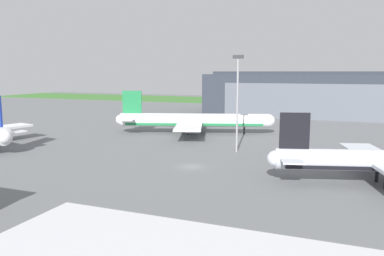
# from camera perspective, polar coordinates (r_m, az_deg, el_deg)

# --- Properties ---
(ground_plane) EXTENTS (440.00, 440.00, 0.00)m
(ground_plane) POSITION_cam_1_polar(r_m,az_deg,el_deg) (76.02, -0.05, -5.75)
(ground_plane) COLOR slate
(grass_field_strip) EXTENTS (440.00, 56.00, 0.08)m
(grass_field_strip) POSITION_cam_1_polar(r_m,az_deg,el_deg) (243.53, 15.14, 3.67)
(grass_field_strip) COLOR #3E7630
(grass_field_strip) RESTS_ON ground_plane
(maintenance_hangar) EXTENTS (85.15, 38.25, 18.63)m
(maintenance_hangar) POSITION_cam_1_polar(r_m,az_deg,el_deg) (174.46, 16.99, 4.78)
(maintenance_hangar) COLOR #2D333D
(maintenance_hangar) RESTS_ON ground_plane
(airliner_far_right) EXTENTS (45.45, 37.00, 12.84)m
(airliner_far_right) POSITION_cam_1_polar(r_m,az_deg,el_deg) (115.51, 0.24, 1.09)
(airliner_far_right) COLOR white
(airliner_far_right) RESTS_ON ground_plane
(apron_light_mast) EXTENTS (2.40, 0.50, 22.20)m
(apron_light_mast) POSITION_cam_1_polar(r_m,az_deg,el_deg) (88.91, 6.72, 4.59)
(apron_light_mast) COLOR #99999E
(apron_light_mast) RESTS_ON ground_plane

